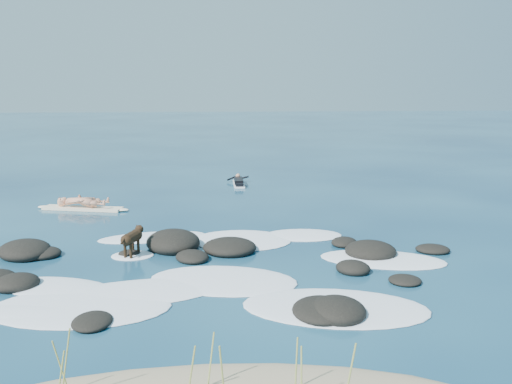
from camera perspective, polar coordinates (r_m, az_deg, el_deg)
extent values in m
plane|color=#0A2642|center=(15.05, -5.16, -6.30)|extent=(160.00, 160.00, 0.00)
cylinder|color=#8B9648|center=(8.25, -18.56, -16.44)|extent=(0.23, 0.05, 1.15)
cylinder|color=#8B9648|center=(8.56, -18.88, -16.43)|extent=(0.20, 0.11, 0.88)
cylinder|color=#8B9648|center=(8.08, -6.52, -17.70)|extent=(0.16, 0.09, 0.86)
cylinder|color=#8B9648|center=(8.23, 4.04, -17.14)|extent=(0.07, 0.13, 0.86)
cylinder|color=#8B9648|center=(8.31, -4.57, -16.75)|extent=(0.14, 0.21, 0.86)
ellipsoid|color=black|center=(13.41, 14.67, -8.54)|extent=(0.75, 0.75, 0.20)
ellipsoid|color=black|center=(16.10, 8.80, -5.00)|extent=(1.01, 1.10, 0.26)
ellipsoid|color=black|center=(14.65, -6.40, -6.48)|extent=(1.12, 1.20, 0.32)
ellipsoid|color=black|center=(13.88, 9.68, -7.51)|extent=(1.10, 1.13, 0.35)
ellipsoid|color=black|center=(13.70, -22.82, -8.41)|extent=(1.25, 1.22, 0.41)
ellipsoid|color=black|center=(11.30, 8.16, -11.66)|extent=(1.10, 1.25, 0.45)
ellipsoid|color=black|center=(11.34, 7.94, -11.81)|extent=(0.83, 0.78, 0.26)
ellipsoid|color=black|center=(11.27, -16.06, -12.34)|extent=(0.78, 0.96, 0.22)
ellipsoid|color=black|center=(15.76, -8.28, -4.98)|extent=(1.76, 2.00, 0.63)
ellipsoid|color=black|center=(15.19, 11.39, -5.81)|extent=(1.70, 1.68, 0.51)
ellipsoid|color=black|center=(15.98, 17.26, -5.50)|extent=(1.06, 0.96, 0.25)
ellipsoid|color=black|center=(15.29, -3.27, -5.70)|extent=(1.01, 1.13, 0.31)
ellipsoid|color=black|center=(15.29, -12.54, -6.05)|extent=(0.58, 0.51, 0.20)
ellipsoid|color=black|center=(11.36, 6.57, -11.66)|extent=(1.37, 1.57, 0.32)
ellipsoid|color=black|center=(16.13, -22.12, -5.43)|extent=(1.91, 2.03, 0.51)
ellipsoid|color=black|center=(15.89, -20.62, -5.76)|extent=(1.22, 1.18, 0.30)
ellipsoid|color=black|center=(15.32, -2.66, -5.54)|extent=(1.57, 1.60, 0.44)
ellipsoid|color=white|center=(11.71, 7.96, -11.37)|extent=(4.12, 2.88, 0.12)
ellipsoid|color=white|center=(12.61, -12.11, -9.86)|extent=(4.19, 2.43, 0.12)
ellipsoid|color=white|center=(14.94, 12.57, -6.61)|extent=(3.52, 2.52, 0.12)
ellipsoid|color=white|center=(16.91, -10.32, -4.49)|extent=(3.28, 1.77, 0.12)
ellipsoid|color=white|center=(16.36, -1.49, -4.83)|extent=(3.15, 2.60, 0.12)
ellipsoid|color=white|center=(12.15, -17.09, -10.92)|extent=(3.76, 2.45, 0.12)
ellipsoid|color=white|center=(12.07, -20.32, -11.26)|extent=(2.97, 1.35, 0.12)
ellipsoid|color=white|center=(13.12, -3.27, -8.82)|extent=(3.83, 2.88, 0.12)
ellipsoid|color=white|center=(16.93, 4.73, -4.33)|extent=(2.39, 1.60, 0.12)
ellipsoid|color=white|center=(13.35, -19.20, -9.08)|extent=(3.06, 2.25, 0.12)
ellipsoid|color=white|center=(15.25, -12.23, -6.24)|extent=(1.10, 0.90, 0.12)
cube|color=#FEEDCB|center=(21.20, -16.93, -1.58)|extent=(2.91, 1.27, 0.10)
ellipsoid|color=#FEEDCB|center=(20.62, -13.36, -1.74)|extent=(0.63, 0.46, 0.10)
ellipsoid|color=#FEEDCB|center=(21.86, -20.30, -1.42)|extent=(0.63, 0.46, 0.10)
imported|color=tan|center=(21.02, -17.08, 1.02)|extent=(0.60, 0.77, 1.86)
cube|color=white|center=(25.31, -1.74, 0.81)|extent=(0.49, 2.03, 0.07)
ellipsoid|color=white|center=(26.31, -1.85, 1.19)|extent=(0.25, 0.44, 0.08)
cube|color=black|center=(25.29, -1.75, 1.12)|extent=(0.38, 1.24, 0.20)
sphere|color=tan|center=(25.98, -1.82, 1.62)|extent=(0.21, 0.21, 0.21)
cylinder|color=black|center=(26.12, -2.40, 1.40)|extent=(0.50, 0.27, 0.23)
cylinder|color=black|center=(26.15, -1.27, 1.42)|extent=(0.50, 0.28, 0.23)
cube|color=black|center=(24.62, -1.67, 0.77)|extent=(0.32, 0.51, 0.13)
cylinder|color=black|center=(15.01, -12.36, -4.47)|extent=(0.49, 0.68, 0.30)
sphere|color=black|center=(15.25, -11.89, -4.22)|extent=(0.40, 0.40, 0.31)
sphere|color=black|center=(14.77, -12.85, -4.74)|extent=(0.36, 0.36, 0.28)
sphere|color=black|center=(15.38, -11.60, -3.67)|extent=(0.29, 0.29, 0.22)
cone|color=black|center=(15.50, -11.38, -3.61)|extent=(0.16, 0.17, 0.12)
cone|color=black|center=(15.37, -11.83, -3.33)|extent=(0.12, 0.11, 0.11)
cone|color=black|center=(15.32, -11.44, -3.37)|extent=(0.12, 0.11, 0.11)
cylinder|color=black|center=(15.31, -12.22, -5.42)|extent=(0.10, 0.10, 0.41)
cylinder|color=black|center=(15.24, -11.68, -5.47)|extent=(0.10, 0.10, 0.41)
cylinder|color=black|center=(14.95, -12.95, -5.84)|extent=(0.10, 0.10, 0.41)
cylinder|color=black|center=(14.88, -12.40, -5.90)|extent=(0.10, 0.10, 0.41)
cylinder|color=black|center=(14.64, -13.10, -4.68)|extent=(0.15, 0.29, 0.18)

